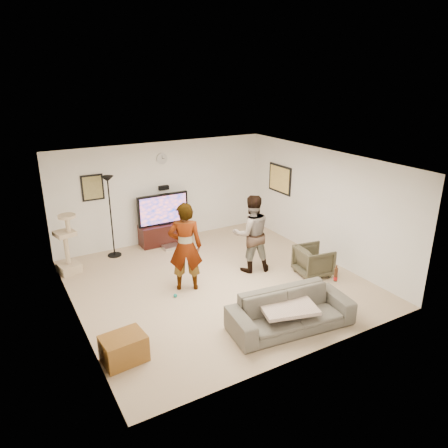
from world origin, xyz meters
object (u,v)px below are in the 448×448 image
person_left (185,247)px  armchair (313,261)px  tv_stand (164,233)px  tv (163,209)px  sofa (291,311)px  beer_bottle (336,275)px  cat_tree (66,244)px  person_right (251,234)px  side_table (124,348)px  floor_lamp (111,217)px

person_left → armchair: bearing=-172.1°
tv_stand → tv: tv is taller
sofa → armchair: (1.65, 1.32, 0.01)m
beer_bottle → armchair: beer_bottle is taller
cat_tree → person_right: 3.92m
side_table → beer_bottle: bearing=-8.2°
sofa → beer_bottle: size_ratio=8.41×
tv → cat_tree: bearing=-167.9°
floor_lamp → sofa: 4.77m
side_table → person_left: bearing=41.9°
armchair → tv: bearing=41.6°
person_right → sofa: bearing=89.4°
floor_lamp → armchair: (3.39, -3.07, -0.64)m
beer_bottle → person_left: bearing=132.2°
cat_tree → armchair: cat_tree is taller
beer_bottle → armchair: (0.68, 1.32, -0.43)m
floor_lamp → person_left: (0.80, -2.29, -0.06)m
tv → beer_bottle: size_ratio=5.18×
tv → cat_tree: cat_tree is taller
cat_tree → beer_bottle: (3.80, -4.01, 0.08)m
floor_lamp → tv_stand: bearing=5.7°
person_left → tv_stand: bearing=-77.4°
cat_tree → armchair: (4.48, -2.69, -0.35)m
tv → side_table: size_ratio=2.06×
cat_tree → sofa: 4.92m
tv_stand → armchair: (2.07, -3.20, 0.06)m
tv → sofa: size_ratio=0.62×
cat_tree → person_right: person_right is taller
person_right → side_table: bearing=41.7°
tv_stand → side_table: (-2.28, -4.00, -0.05)m
cat_tree → person_left: 2.69m
person_right → armchair: size_ratio=2.46×
tv_stand → cat_tree: (-2.41, -0.52, 0.40)m
cat_tree → sofa: size_ratio=0.63×
tv_stand → person_left: bearing=-102.1°
armchair → tv_stand: bearing=41.6°
tv_stand → tv: size_ratio=0.95×
sofa → armchair: armchair is taller
person_left → side_table: size_ratio=2.84×
floor_lamp → beer_bottle: floor_lamp is taller
cat_tree → side_table: bearing=-87.9°
armchair → side_table: armchair is taller
cat_tree → sofa: (2.83, -4.01, -0.35)m
floor_lamp → side_table: floor_lamp is taller
cat_tree → person_right: size_ratio=0.78×
tv_stand → person_right: person_right is taller
floor_lamp → cat_tree: bearing=-160.5°
cat_tree → person_left: size_ratio=0.74×
side_table → cat_tree: bearing=92.1°
person_right → tv_stand: bearing=-50.6°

